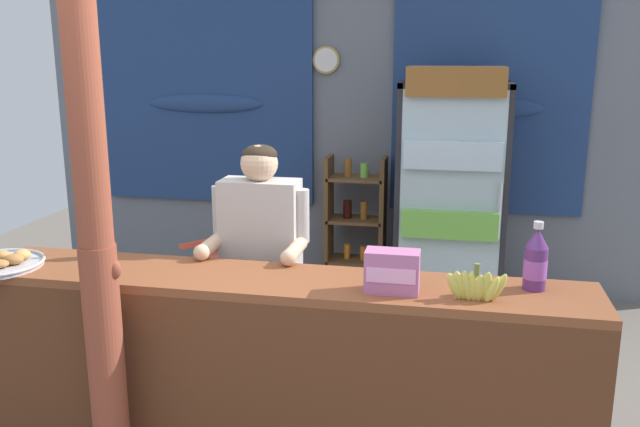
% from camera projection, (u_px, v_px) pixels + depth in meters
% --- Properties ---
extents(ground_plane, '(7.92, 7.92, 0.00)m').
position_uv_depth(ground_plane, '(299.00, 384.00, 4.02)').
color(ground_plane, slate).
extents(back_wall_curtained, '(5.19, 0.22, 2.53)m').
position_uv_depth(back_wall_curtained, '(347.00, 130.00, 5.49)').
color(back_wall_curtained, slate).
rests_on(back_wall_curtained, ground).
extents(stall_counter, '(2.83, 0.45, 0.96)m').
position_uv_depth(stall_counter, '(272.00, 366.00, 3.00)').
color(stall_counter, brown).
rests_on(stall_counter, ground).
extents(timber_post, '(0.18, 0.16, 2.34)m').
position_uv_depth(timber_post, '(98.00, 257.00, 2.75)').
color(timber_post, brown).
rests_on(timber_post, ground).
extents(drink_fridge, '(0.79, 0.66, 1.84)m').
position_uv_depth(drink_fridge, '(451.00, 181.00, 4.93)').
color(drink_fridge, '#232328').
rests_on(drink_fridge, ground).
extents(bottle_shelf_rack, '(0.48, 0.28, 1.14)m').
position_uv_depth(bottle_shelf_rack, '(355.00, 223.00, 5.38)').
color(bottle_shelf_rack, brown).
rests_on(bottle_shelf_rack, ground).
extents(plastic_lawn_chair, '(0.62, 0.62, 0.86)m').
position_uv_depth(plastic_lawn_chair, '(227.00, 255.00, 4.91)').
color(plastic_lawn_chair, '#E5563D').
rests_on(plastic_lawn_chair, ground).
extents(shopkeeper, '(0.51, 0.42, 1.49)m').
position_uv_depth(shopkeeper, '(261.00, 251.00, 3.47)').
color(shopkeeper, '#28282D').
rests_on(shopkeeper, ground).
extents(soda_bottle_grape_soda, '(0.10, 0.10, 0.30)m').
position_uv_depth(soda_bottle_grape_soda, '(536.00, 261.00, 2.83)').
color(soda_bottle_grape_soda, '#56286B').
rests_on(soda_bottle_grape_soda, stall_counter).
extents(soda_bottle_orange_soda, '(0.07, 0.07, 0.26)m').
position_uv_depth(soda_bottle_orange_soda, '(105.00, 235.00, 3.28)').
color(soda_bottle_orange_soda, orange).
rests_on(soda_bottle_orange_soda, stall_counter).
extents(snack_box_wafer, '(0.23, 0.12, 0.18)m').
position_uv_depth(snack_box_wafer, '(392.00, 271.00, 2.81)').
color(snack_box_wafer, '#B76699').
rests_on(snack_box_wafer, stall_counter).
extents(banana_bunch, '(0.26, 0.06, 0.16)m').
position_uv_depth(banana_bunch, '(476.00, 287.00, 2.72)').
color(banana_bunch, '#CCC14C').
rests_on(banana_bunch, stall_counter).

